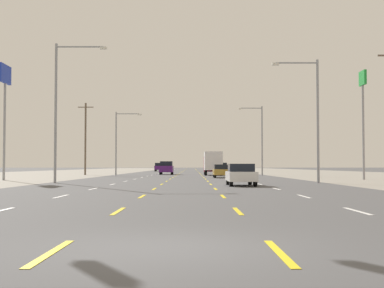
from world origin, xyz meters
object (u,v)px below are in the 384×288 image
(streetlight_right_row_1, at_px, (262,136))
(suv_far_left_farthest, at_px, (162,167))
(box_truck_inner_right_mid, at_px, (215,162))
(pole_sign_right_row_1, at_px, (365,101))
(sedan_inner_right_near, at_px, (224,171))
(suv_inner_left_midfar, at_px, (169,168))
(sedan_inner_right_nearest, at_px, (243,174))
(streetlight_right_row_0, at_px, (316,112))
(suv_far_right_farther, at_px, (225,167))
(pole_sign_left_row_1, at_px, (8,90))
(sedan_far_right_far, at_px, (227,169))
(streetlight_left_row_1, at_px, (121,139))
(streetlight_left_row_0, at_px, (63,103))

(streetlight_right_row_1, bearing_deg, suv_far_left_farthest, 108.55)
(box_truck_inner_right_mid, xyz_separation_m, streetlight_right_row_1, (6.53, -0.19, 3.64))
(suv_far_left_farthest, height_order, pole_sign_right_row_1, pole_sign_right_row_1)
(sedan_inner_right_near, relative_size, suv_inner_left_midfar, 0.92)
(suv_inner_left_midfar, bearing_deg, box_truck_inner_right_mid, -41.66)
(sedan_inner_right_nearest, height_order, streetlight_right_row_0, streetlight_right_row_0)
(suv_far_left_farthest, bearing_deg, suv_far_right_farther, -23.28)
(suv_inner_left_midfar, bearing_deg, streetlight_right_row_0, -71.36)
(pole_sign_left_row_1, bearing_deg, suv_far_right_farther, 71.10)
(sedan_inner_right_nearest, height_order, sedan_far_right_far, same)
(pole_sign_right_row_1, bearing_deg, suv_far_left_farthest, 108.10)
(pole_sign_right_row_1, relative_size, streetlight_left_row_1, 1.19)
(sedan_inner_right_near, distance_m, box_truck_inner_right_mid, 15.10)
(suv_inner_left_midfar, relative_size, sedan_far_right_far, 1.09)
(sedan_far_right_far, xyz_separation_m, suv_far_right_farther, (0.27, 13.56, 0.27))
(sedan_inner_right_nearest, xyz_separation_m, pole_sign_left_row_1, (-20.48, 13.28, 7.52))
(box_truck_inner_right_mid, xyz_separation_m, streetlight_left_row_0, (-13.10, -33.21, 4.36))
(box_truck_inner_right_mid, xyz_separation_m, pole_sign_left_row_1, (-20.12, -25.49, 6.44))
(sedan_inner_right_nearest, bearing_deg, sedan_inner_right_near, 89.98)
(sedan_inner_right_near, distance_m, streetlight_right_row_0, 19.74)
(suv_inner_left_midfar, xyz_separation_m, streetlight_right_row_0, (13.23, -39.20, 4.46))
(sedan_inner_right_near, distance_m, suv_inner_left_midfar, 22.21)
(sedan_inner_right_nearest, relative_size, pole_sign_right_row_1, 0.43)
(pole_sign_right_row_1, distance_m, streetlight_left_row_1, 35.25)
(suv_inner_left_midfar, height_order, streetlight_right_row_0, streetlight_right_row_0)
(box_truck_inner_right_mid, relative_size, streetlight_right_row_1, 0.75)
(suv_far_right_farther, height_order, pole_sign_left_row_1, pole_sign_left_row_1)
(streetlight_right_row_1, bearing_deg, suv_far_right_farther, 93.43)
(box_truck_inner_right_mid, xyz_separation_m, sedan_far_right_far, (3.58, 30.99, -1.08))
(sedan_far_right_far, xyz_separation_m, streetlight_left_row_1, (-16.68, -31.18, 4.34))
(sedan_inner_right_near, xyz_separation_m, streetlight_right_row_1, (6.17, 14.87, 4.72))
(suv_inner_left_midfar, distance_m, suv_far_left_farthest, 44.92)
(box_truck_inner_right_mid, bearing_deg, sedan_far_right_far, 83.40)
(box_truck_inner_right_mid, height_order, suv_far_right_farther, box_truck_inner_right_mid)
(streetlight_right_row_0, bearing_deg, streetlight_left_row_1, 120.68)
(pole_sign_right_row_1, xyz_separation_m, streetlight_right_row_0, (-7.09, -10.11, -2.03))
(suv_far_left_farthest, height_order, streetlight_left_row_0, streetlight_left_row_0)
(streetlight_right_row_0, distance_m, streetlight_left_row_1, 38.40)
(streetlight_right_row_1, bearing_deg, sedan_far_right_far, 95.40)
(sedan_inner_right_nearest, height_order, streetlight_left_row_0, streetlight_left_row_0)
(suv_far_right_farther, height_order, suv_far_left_farthest, same)
(streetlight_left_row_1, bearing_deg, pole_sign_right_row_1, -40.65)
(suv_inner_left_midfar, distance_m, streetlight_left_row_0, 40.05)
(box_truck_inner_right_mid, height_order, pole_sign_left_row_1, pole_sign_left_row_1)
(streetlight_left_row_1, bearing_deg, suv_far_right_farther, 69.25)
(sedan_far_right_far, bearing_deg, streetlight_right_row_0, -87.41)
(suv_inner_left_midfar, bearing_deg, streetlight_left_row_0, -99.22)
(box_truck_inner_right_mid, height_order, suv_far_left_farthest, box_truck_inner_right_mid)
(sedan_far_right_far, distance_m, suv_far_right_farther, 13.57)
(suv_far_left_farthest, xyz_separation_m, pole_sign_right_row_1, (24.14, -73.85, 6.50))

